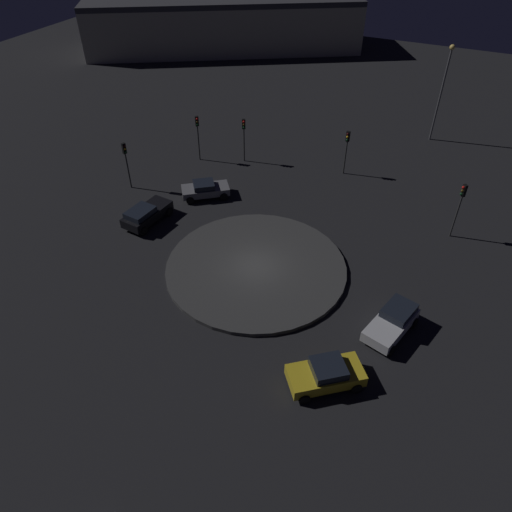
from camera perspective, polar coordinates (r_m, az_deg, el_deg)
ground_plane at (r=32.99m, az=0.00°, el=-1.51°), size 117.57×117.57×0.00m
roundabout_island at (r=32.90m, az=0.00°, el=-1.33°), size 12.36×12.36×0.28m
car_grey at (r=40.26m, az=-6.07°, el=7.90°), size 3.70×4.11×1.34m
car_black at (r=37.84m, az=-12.94°, el=4.90°), size 4.30×2.35×1.46m
car_silver at (r=29.53m, az=15.92°, el=-7.52°), size 4.23×2.84×1.47m
car_yellow at (r=26.31m, az=8.32°, el=-13.71°), size 3.92×4.28×1.49m
traffic_light_northeast at (r=44.92m, az=-6.96°, el=14.71°), size 0.39×0.38×4.24m
traffic_light_northeast_near at (r=44.43m, az=-1.46°, el=14.55°), size 0.40×0.37×4.09m
traffic_light_east at (r=43.06m, az=10.75°, el=12.94°), size 0.37×0.32×4.02m
traffic_light_southeast at (r=37.05m, az=23.14°, el=6.07°), size 0.38×0.39×4.41m
traffic_light_north at (r=41.56m, az=-15.22°, el=11.32°), size 0.36×0.39×4.12m
streetlamp_east at (r=50.71m, az=21.36°, el=18.53°), size 0.48×0.48×9.10m
store_building at (r=77.78m, az=-3.88°, el=25.96°), size 29.71×39.17×7.07m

